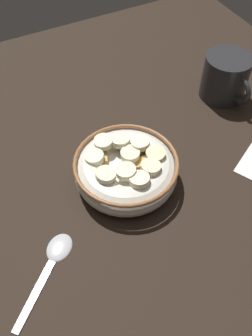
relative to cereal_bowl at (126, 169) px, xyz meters
The scene contains 4 objects.
ground_plane 3.66cm from the cereal_bowl, 45.75° to the right, with size 93.49×93.49×2.00cm, color black.
cereal_bowl is the anchor object (origin of this frame).
spoon 16.45cm from the cereal_bowl, 63.71° to the right, with size 11.08×11.72×0.80cm.
coffee_mug 27.26cm from the cereal_bowl, 110.76° to the left, with size 11.05×8.35×8.21cm.
Camera 1 is at (30.02, -15.49, 45.54)cm, focal length 38.72 mm.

